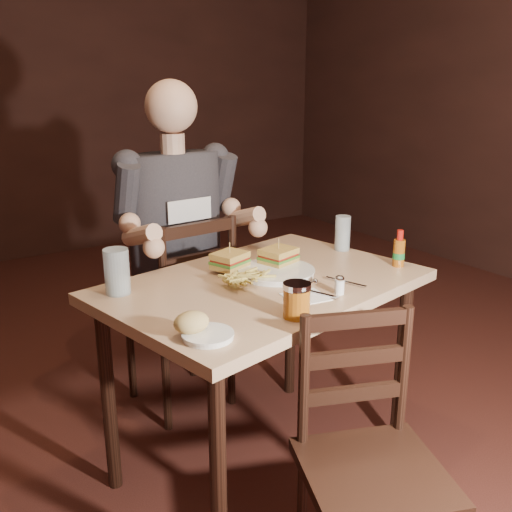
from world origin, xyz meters
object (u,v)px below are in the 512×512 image
chair_near (374,474)px  hot_sauce (399,248)px  glass_right (343,233)px  syrup_dispenser (297,300)px  dinner_plate (276,273)px  main_table (264,304)px  diner (180,202)px  chair_far (179,311)px  side_plate (208,336)px  glass_left (117,271)px

chair_near → hot_sauce: 0.91m
glass_right → syrup_dispenser: (-0.60, -0.47, -0.02)m
dinner_plate → chair_near: bearing=-102.7°
main_table → diner: bearing=95.4°
main_table → syrup_dispenser: (-0.10, -0.33, 0.14)m
chair_far → syrup_dispenser: 1.01m
chair_far → side_plate: size_ratio=6.37×
hot_sauce → glass_left: bearing=163.0°
chair_near → hot_sauce: bearing=61.7°
chair_near → glass_right: size_ratio=5.67×
dinner_plate → diner: bearing=103.8°
syrup_dispenser → side_plate: size_ratio=0.77×
diner → syrup_dispenser: size_ratio=9.06×
chair_far → glass_right: bearing=135.6°
glass_left → glass_right: bearing=-1.2°
chair_near → syrup_dispenser: syrup_dispenser is taller
chair_near → dinner_plate: (0.16, 0.70, 0.36)m
main_table → chair_far: 0.65m
dinner_plate → hot_sauce: size_ratio=1.93×
chair_far → hot_sauce: size_ratio=6.33×
glass_right → hot_sauce: (0.03, -0.29, -0.00)m
syrup_dispenser → glass_right: bearing=26.8°
dinner_plate → syrup_dispenser: size_ratio=2.53×
dinner_plate → syrup_dispenser: bearing=-116.5°
chair_near → glass_right: glass_right is taller
main_table → dinner_plate: dinner_plate is taller
chair_far → glass_right: (0.55, -0.46, 0.39)m
side_plate → dinner_plate: bearing=35.9°
chair_far → dinner_plate: bearing=98.6°
chair_far → syrup_dispenser: bearing=82.7°
diner → syrup_dispenser: (-0.05, -0.89, -0.14)m
dinner_plate → hot_sauce: (0.45, -0.18, 0.06)m
diner → hot_sauce: (0.58, -0.70, -0.13)m
glass_left → glass_right: 0.98m
main_table → chair_near: bearing=-96.8°
chair_far → glass_left: (-0.42, -0.44, 0.39)m
diner → side_plate: bearing=-116.1°
diner → hot_sauce: diner is taller
chair_far → glass_right: 0.82m
chair_near → dinner_plate: size_ratio=3.00×
glass_right → side_plate: glass_right is taller
chair_far → dinner_plate: size_ratio=3.28×
hot_sauce → side_plate: bearing=-169.7°
hot_sauce → syrup_dispenser: hot_sauce is taller
main_table → diner: (-0.05, 0.56, 0.29)m
main_table → glass_left: bearing=161.2°
glass_right → chair_near: bearing=-125.5°
glass_left → side_plate: size_ratio=1.09×
diner → glass_right: size_ratio=6.78×
glass_left → hot_sauce: (1.01, -0.31, -0.01)m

